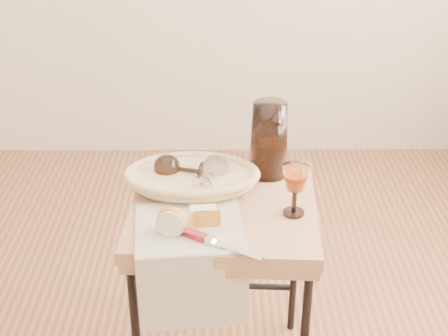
{
  "coord_description": "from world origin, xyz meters",
  "views": [
    {
      "loc": [
        0.38,
        -1.36,
        1.57
      ],
      "look_at": [
        0.39,
        0.14,
        0.77
      ],
      "focal_mm": 50.77,
      "sensor_mm": 36.0,
      "label": 1
    }
  ],
  "objects_px": {
    "bread_basket": "(192,179)",
    "table_knife": "(214,240)",
    "side_table": "(224,294)",
    "wine_goblet": "(295,190)",
    "tea_towel": "(189,227)",
    "apple_half": "(172,220)",
    "pitcher": "(269,139)",
    "goblet_lying_a": "(182,169)",
    "goblet_lying_b": "(210,175)"
  },
  "relations": [
    {
      "from": "apple_half",
      "to": "pitcher",
      "type": "bearing_deg",
      "value": 61.85
    },
    {
      "from": "wine_goblet",
      "to": "apple_half",
      "type": "relative_size",
      "value": 1.83
    },
    {
      "from": "side_table",
      "to": "table_knife",
      "type": "height_order",
      "value": "table_knife"
    },
    {
      "from": "pitcher",
      "to": "goblet_lying_b",
      "type": "bearing_deg",
      "value": -129.71
    },
    {
      "from": "tea_towel",
      "to": "apple_half",
      "type": "bearing_deg",
      "value": -153.59
    },
    {
      "from": "table_knife",
      "to": "side_table",
      "type": "bearing_deg",
      "value": 113.08
    },
    {
      "from": "goblet_lying_b",
      "to": "apple_half",
      "type": "relative_size",
      "value": 1.59
    },
    {
      "from": "goblet_lying_a",
      "to": "side_table",
      "type": "bearing_deg",
      "value": 155.54
    },
    {
      "from": "goblet_lying_a",
      "to": "apple_half",
      "type": "bearing_deg",
      "value": 103.16
    },
    {
      "from": "bread_basket",
      "to": "wine_goblet",
      "type": "relative_size",
      "value": 2.35
    },
    {
      "from": "side_table",
      "to": "wine_goblet",
      "type": "height_order",
      "value": "wine_goblet"
    },
    {
      "from": "bread_basket",
      "to": "table_knife",
      "type": "relative_size",
      "value": 1.39
    },
    {
      "from": "goblet_lying_b",
      "to": "wine_goblet",
      "type": "distance_m",
      "value": 0.26
    },
    {
      "from": "apple_half",
      "to": "side_table",
      "type": "bearing_deg",
      "value": 60.69
    },
    {
      "from": "bread_basket",
      "to": "table_knife",
      "type": "height_order",
      "value": "bread_basket"
    },
    {
      "from": "wine_goblet",
      "to": "bread_basket",
      "type": "bearing_deg",
      "value": 152.14
    },
    {
      "from": "side_table",
      "to": "goblet_lying_a",
      "type": "height_order",
      "value": "goblet_lying_a"
    },
    {
      "from": "goblet_lying_b",
      "to": "bread_basket",
      "type": "bearing_deg",
      "value": 88.96
    },
    {
      "from": "side_table",
      "to": "pitcher",
      "type": "relative_size",
      "value": 2.44
    },
    {
      "from": "bread_basket",
      "to": "goblet_lying_a",
      "type": "bearing_deg",
      "value": 154.27
    },
    {
      "from": "table_knife",
      "to": "tea_towel",
      "type": "bearing_deg",
      "value": 159.64
    },
    {
      "from": "side_table",
      "to": "table_knife",
      "type": "xyz_separation_m",
      "value": [
        -0.03,
        -0.21,
        0.34
      ]
    },
    {
      "from": "goblet_lying_a",
      "to": "apple_half",
      "type": "height_order",
      "value": "goblet_lying_a"
    },
    {
      "from": "apple_half",
      "to": "tea_towel",
      "type": "bearing_deg",
      "value": 43.53
    },
    {
      "from": "apple_half",
      "to": "table_knife",
      "type": "relative_size",
      "value": 0.32
    },
    {
      "from": "apple_half",
      "to": "table_knife",
      "type": "distance_m",
      "value": 0.12
    },
    {
      "from": "side_table",
      "to": "goblet_lying_b",
      "type": "xyz_separation_m",
      "value": [
        -0.04,
        0.07,
        0.38
      ]
    },
    {
      "from": "bread_basket",
      "to": "wine_goblet",
      "type": "bearing_deg",
      "value": -27.02
    },
    {
      "from": "side_table",
      "to": "goblet_lying_a",
      "type": "relative_size",
      "value": 5.16
    },
    {
      "from": "goblet_lying_a",
      "to": "bread_basket",
      "type": "bearing_deg",
      "value": 168.99
    },
    {
      "from": "bread_basket",
      "to": "table_knife",
      "type": "xyz_separation_m",
      "value": [
        0.06,
        -0.3,
        -0.01
      ]
    },
    {
      "from": "tea_towel",
      "to": "side_table",
      "type": "bearing_deg",
      "value": 48.85
    },
    {
      "from": "bread_basket",
      "to": "apple_half",
      "type": "relative_size",
      "value": 4.29
    },
    {
      "from": "table_knife",
      "to": "goblet_lying_b",
      "type": "bearing_deg",
      "value": 123.16
    },
    {
      "from": "side_table",
      "to": "wine_goblet",
      "type": "relative_size",
      "value": 4.43
    },
    {
      "from": "tea_towel",
      "to": "goblet_lying_a",
      "type": "height_order",
      "value": "goblet_lying_a"
    },
    {
      "from": "bread_basket",
      "to": "apple_half",
      "type": "distance_m",
      "value": 0.25
    },
    {
      "from": "apple_half",
      "to": "table_knife",
      "type": "xyz_separation_m",
      "value": [
        0.11,
        -0.05,
        -0.03
      ]
    },
    {
      "from": "tea_towel",
      "to": "apple_half",
      "type": "distance_m",
      "value": 0.06
    },
    {
      "from": "goblet_lying_a",
      "to": "pitcher",
      "type": "relative_size",
      "value": 0.47
    },
    {
      "from": "table_knife",
      "to": "pitcher",
      "type": "bearing_deg",
      "value": 97.45
    },
    {
      "from": "tea_towel",
      "to": "goblet_lying_b",
      "type": "distance_m",
      "value": 0.21
    },
    {
      "from": "side_table",
      "to": "apple_half",
      "type": "xyz_separation_m",
      "value": [
        -0.13,
        -0.16,
        0.37
      ]
    },
    {
      "from": "pitcher",
      "to": "goblet_lying_a",
      "type": "bearing_deg",
      "value": -145.73
    },
    {
      "from": "side_table",
      "to": "wine_goblet",
      "type": "xyz_separation_m",
      "value": [
        0.19,
        -0.06,
        0.4
      ]
    },
    {
      "from": "wine_goblet",
      "to": "apple_half",
      "type": "distance_m",
      "value": 0.34
    },
    {
      "from": "goblet_lying_b",
      "to": "table_knife",
      "type": "relative_size",
      "value": 0.52
    },
    {
      "from": "goblet_lying_b",
      "to": "side_table",
      "type": "bearing_deg",
      "value": -128.34
    },
    {
      "from": "wine_goblet",
      "to": "side_table",
      "type": "bearing_deg",
      "value": 162.14
    },
    {
      "from": "goblet_lying_b",
      "to": "pitcher",
      "type": "bearing_deg",
      "value": -38.42
    }
  ]
}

